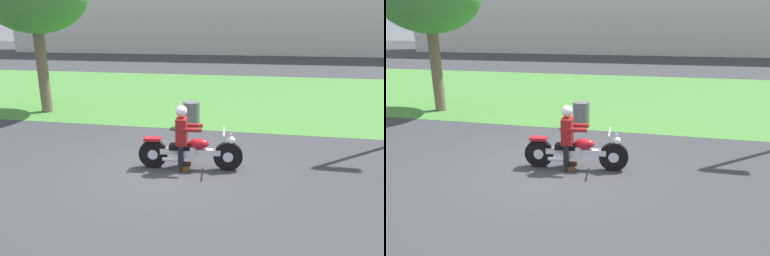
% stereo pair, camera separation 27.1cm
% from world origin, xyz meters
% --- Properties ---
extents(ground, '(120.00, 120.00, 0.00)m').
position_xyz_m(ground, '(0.00, 0.00, 0.00)').
color(ground, '#38383D').
extents(grass_verge, '(60.00, 12.00, 0.01)m').
position_xyz_m(grass_verge, '(0.00, 9.06, 0.00)').
color(grass_verge, '#478438').
rests_on(grass_verge, ground).
extents(motorcycle_lead, '(2.22, 0.66, 0.87)m').
position_xyz_m(motorcycle_lead, '(0.52, 0.20, 0.38)').
color(motorcycle_lead, black).
rests_on(motorcycle_lead, ground).
extents(rider_lead, '(0.58, 0.49, 1.39)m').
position_xyz_m(rider_lead, '(0.36, 0.19, 0.81)').
color(rider_lead, black).
rests_on(rider_lead, ground).
extents(trash_can, '(0.51, 0.51, 0.76)m').
position_xyz_m(trash_can, '(-0.07, 3.39, 0.38)').
color(trash_can, '#595E5B').
rests_on(trash_can, ground).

